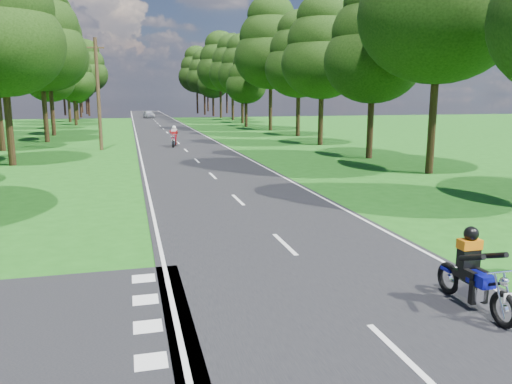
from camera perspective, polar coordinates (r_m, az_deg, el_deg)
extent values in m
plane|color=#185212|center=(11.85, 6.23, -8.78)|extent=(160.00, 160.00, 0.00)
cube|color=black|center=(60.69, -10.54, 7.10)|extent=(7.00, 140.00, 0.02)
cube|color=silver|center=(8.54, 16.05, -17.24)|extent=(0.12, 2.00, 0.01)
cube|color=silver|center=(13.64, 3.29, -5.95)|extent=(0.12, 2.00, 0.01)
cube|color=silver|center=(19.27, -2.07, -0.89)|extent=(0.12, 2.00, 0.01)
cube|color=silver|center=(25.07, -4.97, 1.87)|extent=(0.12, 2.00, 0.01)
cube|color=silver|center=(30.94, -6.78, 3.59)|extent=(0.12, 2.00, 0.01)
cube|color=silver|center=(36.86, -8.01, 4.75)|extent=(0.12, 2.00, 0.01)
cube|color=silver|center=(42.80, -8.90, 5.59)|extent=(0.12, 2.00, 0.01)
cube|color=silver|center=(48.75, -9.58, 6.22)|extent=(0.12, 2.00, 0.01)
cube|color=silver|center=(54.72, -10.11, 6.72)|extent=(0.12, 2.00, 0.01)
cube|color=silver|center=(60.69, -10.54, 7.11)|extent=(0.12, 2.00, 0.01)
cube|color=silver|center=(66.67, -10.89, 7.44)|extent=(0.12, 2.00, 0.01)
cube|color=silver|center=(72.65, -11.19, 7.71)|extent=(0.12, 2.00, 0.01)
cube|color=silver|center=(78.63, -11.43, 7.94)|extent=(0.12, 2.00, 0.01)
cube|color=silver|center=(84.62, -11.65, 8.14)|extent=(0.12, 2.00, 0.01)
cube|color=silver|center=(90.60, -11.84, 8.31)|extent=(0.12, 2.00, 0.01)
cube|color=silver|center=(96.59, -12.00, 8.46)|extent=(0.12, 2.00, 0.01)
cube|color=silver|center=(102.58, -12.14, 8.60)|extent=(0.12, 2.00, 0.01)
cube|color=silver|center=(108.57, -12.27, 8.71)|extent=(0.12, 2.00, 0.01)
cube|color=silver|center=(114.57, -12.39, 8.82)|extent=(0.12, 2.00, 0.01)
cube|color=silver|center=(120.56, -12.49, 8.91)|extent=(0.12, 2.00, 0.01)
cube|color=silver|center=(126.55, -12.58, 9.00)|extent=(0.12, 2.00, 0.01)
cube|color=silver|center=(60.56, -13.68, 6.98)|extent=(0.10, 140.00, 0.01)
cube|color=silver|center=(60.99, -7.42, 7.23)|extent=(0.10, 140.00, 0.01)
cube|color=silver|center=(8.17, -11.92, -18.40)|extent=(0.50, 0.50, 0.01)
cube|color=silver|center=(9.24, -12.26, -14.78)|extent=(0.50, 0.50, 0.01)
cube|color=silver|center=(10.33, -12.52, -11.91)|extent=(0.50, 0.50, 0.01)
cube|color=silver|center=(11.45, -12.73, -9.60)|extent=(0.50, 0.50, 0.01)
cylinder|color=black|center=(31.95, -26.32, 6.24)|extent=(0.40, 0.40, 3.91)
ellipsoid|color=black|center=(32.00, -27.08, 14.85)|extent=(6.85, 6.85, 5.82)
cylinder|color=black|center=(40.67, -27.17, 6.88)|extent=(0.40, 0.40, 3.79)
cylinder|color=black|center=(46.57, -22.93, 7.93)|extent=(0.40, 0.40, 4.32)
ellipsoid|color=black|center=(46.66, -23.43, 14.44)|extent=(7.56, 7.56, 6.42)
ellipsoid|color=black|center=(46.87, -23.64, 17.00)|extent=(6.48, 6.48, 5.51)
cylinder|color=black|center=(54.05, -22.23, 8.34)|extent=(0.40, 0.40, 4.40)
ellipsoid|color=black|center=(54.14, -22.66, 14.07)|extent=(7.71, 7.71, 6.55)
ellipsoid|color=black|center=(54.33, -22.83, 16.32)|extent=(6.60, 6.60, 5.61)
ellipsoid|color=black|center=(54.60, -23.01, 18.55)|extent=(4.95, 4.95, 4.21)
cylinder|color=black|center=(63.84, -22.24, 8.09)|extent=(0.40, 0.40, 3.20)
ellipsoid|color=black|center=(63.82, -22.50, 11.62)|extent=(5.60, 5.60, 4.76)
ellipsoid|color=black|center=(63.87, -22.61, 13.01)|extent=(4.80, 4.80, 4.08)
ellipsoid|color=black|center=(63.97, -22.71, 14.41)|extent=(3.60, 3.60, 3.06)
cylinder|color=black|center=(70.95, -19.94, 8.47)|extent=(0.40, 0.40, 3.22)
ellipsoid|color=black|center=(70.93, -20.15, 11.67)|extent=(5.64, 5.64, 4.79)
ellipsoid|color=black|center=(70.98, -20.24, 12.93)|extent=(4.83, 4.83, 4.11)
ellipsoid|color=black|center=(71.07, -20.32, 14.20)|extent=(3.62, 3.62, 3.08)
cylinder|color=black|center=(78.82, -20.54, 8.77)|extent=(0.40, 0.40, 3.61)
ellipsoid|color=black|center=(78.82, -20.76, 11.99)|extent=(6.31, 6.31, 5.37)
ellipsoid|color=black|center=(78.89, -20.85, 13.27)|extent=(5.41, 5.41, 4.60)
ellipsoid|color=black|center=(79.00, -20.94, 14.54)|extent=(4.06, 4.06, 3.45)
cylinder|color=black|center=(86.58, -19.74, 8.65)|extent=(0.40, 0.40, 2.67)
ellipsoid|color=black|center=(86.54, -19.89, 10.82)|extent=(4.67, 4.67, 3.97)
ellipsoid|color=black|center=(86.56, -19.94, 11.68)|extent=(4.00, 4.00, 3.40)
ellipsoid|color=black|center=(86.60, -20.00, 12.54)|extent=(3.00, 3.00, 2.55)
cylinder|color=black|center=(95.72, -19.39, 8.97)|extent=(0.40, 0.40, 3.09)
ellipsoid|color=black|center=(95.69, -19.54, 11.24)|extent=(5.40, 5.40, 4.59)
ellipsoid|color=black|center=(95.73, -19.60, 12.14)|extent=(4.63, 4.63, 3.93)
ellipsoid|color=black|center=(95.78, -19.66, 13.04)|extent=(3.47, 3.47, 2.95)
cylinder|color=black|center=(102.12, -18.57, 9.51)|extent=(0.40, 0.40, 4.48)
ellipsoid|color=black|center=(102.17, -18.77, 12.59)|extent=(7.84, 7.84, 6.66)
ellipsoid|color=black|center=(102.27, -18.84, 13.81)|extent=(6.72, 6.72, 5.71)
ellipsoid|color=black|center=(102.42, -18.92, 15.03)|extent=(5.04, 5.04, 4.28)
cylinder|color=black|center=(111.15, -18.78, 9.48)|extent=(0.40, 0.40, 4.09)
ellipsoid|color=black|center=(111.17, -18.95, 12.07)|extent=(7.16, 7.16, 6.09)
ellipsoid|color=black|center=(111.25, -19.01, 13.10)|extent=(6.14, 6.14, 5.22)
ellipsoid|color=black|center=(111.36, -19.08, 14.12)|extent=(4.61, 4.61, 3.92)
cylinder|color=black|center=(27.21, 19.45, 6.79)|extent=(0.40, 0.40, 4.56)
ellipsoid|color=black|center=(27.44, 20.24, 18.55)|extent=(7.98, 7.98, 6.78)
cylinder|color=black|center=(32.78, 12.90, 6.83)|extent=(0.40, 0.40, 3.49)
ellipsoid|color=black|center=(32.77, 13.23, 14.35)|extent=(6.12, 6.12, 5.20)
ellipsoid|color=black|center=(32.92, 13.37, 17.31)|extent=(5.24, 5.24, 4.46)
ellipsoid|color=black|center=(33.15, 13.51, 20.23)|extent=(3.93, 3.93, 3.34)
cylinder|color=black|center=(40.92, 7.40, 7.94)|extent=(0.40, 0.40, 3.69)
ellipsoid|color=black|center=(40.94, 7.56, 14.31)|extent=(6.46, 6.46, 5.49)
ellipsoid|color=black|center=(41.08, 7.63, 16.81)|extent=(5.54, 5.54, 4.71)
ellipsoid|color=black|center=(41.30, 7.69, 19.30)|extent=(4.15, 4.15, 3.53)
cylinder|color=black|center=(49.59, 4.82, 8.56)|extent=(0.40, 0.40, 3.74)
ellipsoid|color=black|center=(49.60, 4.91, 13.88)|extent=(6.55, 6.55, 5.57)
ellipsoid|color=black|center=(49.73, 4.94, 15.98)|extent=(5.62, 5.62, 4.77)
ellipsoid|color=black|center=(49.92, 4.98, 18.07)|extent=(4.21, 4.21, 3.58)
cylinder|color=black|center=(57.36, 1.66, 9.37)|extent=(0.40, 0.40, 4.64)
ellipsoid|color=black|center=(57.47, 1.69, 15.08)|extent=(8.12, 8.12, 6.91)
ellipsoid|color=black|center=(57.68, 1.71, 17.32)|extent=(6.96, 6.96, 5.92)
ellipsoid|color=black|center=(57.97, 1.72, 19.55)|extent=(5.22, 5.22, 4.44)
cylinder|color=black|center=(64.06, -1.14, 8.78)|extent=(0.40, 0.40, 2.91)
ellipsoid|color=black|center=(64.02, -1.15, 11.98)|extent=(5.09, 5.09, 4.33)
ellipsoid|color=black|center=(64.06, -1.16, 13.25)|extent=(4.36, 4.36, 3.71)
ellipsoid|color=black|center=(64.13, -1.16, 14.51)|extent=(3.27, 3.27, 2.78)
cylinder|color=black|center=(71.60, -1.56, 9.40)|extent=(0.40, 0.40, 3.88)
ellipsoid|color=black|center=(71.62, -1.58, 13.22)|extent=(6.78, 6.78, 5.77)
ellipsoid|color=black|center=(71.72, -1.58, 14.73)|extent=(5.81, 5.81, 4.94)
ellipsoid|color=black|center=(71.87, -1.59, 16.24)|extent=(4.36, 4.36, 3.71)
cylinder|color=black|center=(79.95, -2.68, 9.68)|extent=(0.40, 0.40, 4.18)
ellipsoid|color=black|center=(79.99, -2.71, 13.36)|extent=(7.31, 7.31, 6.21)
ellipsoid|color=black|center=(80.10, -2.72, 14.82)|extent=(6.27, 6.27, 5.33)
ellipsoid|color=black|center=(80.26, -2.74, 16.27)|extent=(4.70, 4.70, 4.00)
cylinder|color=black|center=(88.69, -4.05, 9.94)|extent=(0.40, 0.40, 4.63)
ellipsoid|color=black|center=(88.76, -4.10, 13.63)|extent=(8.11, 8.11, 6.89)
ellipsoid|color=black|center=(88.89, -4.12, 15.08)|extent=(6.95, 6.95, 5.91)
ellipsoid|color=black|center=(89.08, -4.14, 16.53)|extent=(5.21, 5.21, 4.43)
cylinder|color=black|center=(95.86, -4.90, 9.63)|extent=(0.40, 0.40, 3.36)
ellipsoid|color=black|center=(95.85, -4.94, 12.11)|extent=(5.88, 5.88, 5.00)
ellipsoid|color=black|center=(95.89, -4.96, 13.09)|extent=(5.04, 5.04, 4.29)
ellipsoid|color=black|center=(95.96, -4.97, 14.06)|extent=(3.78, 3.78, 3.21)
cylinder|color=black|center=(102.90, -5.88, 9.91)|extent=(0.40, 0.40, 4.09)
ellipsoid|color=black|center=(102.93, -5.93, 12.71)|extent=(7.15, 7.15, 6.08)
ellipsoid|color=black|center=(103.01, -5.96, 13.82)|extent=(6.13, 6.13, 5.21)
ellipsoid|color=black|center=(103.13, -5.98, 14.93)|extent=(4.60, 4.60, 3.91)
cylinder|color=black|center=(110.52, -6.72, 10.07)|extent=(0.40, 0.40, 4.48)
ellipsoid|color=black|center=(110.57, -6.78, 12.93)|extent=(7.84, 7.84, 6.66)
ellipsoid|color=black|center=(110.66, -6.81, 14.06)|extent=(6.72, 6.72, 5.71)
ellipsoid|color=black|center=(110.80, -6.83, 15.19)|extent=(5.04, 5.04, 4.28)
cylinder|color=black|center=(120.87, -19.26, 9.47)|extent=(0.40, 0.40, 3.84)
ellipsoid|color=black|center=(120.88, -19.41, 11.70)|extent=(6.72, 6.72, 5.71)
ellipsoid|color=black|center=(120.93, -19.47, 12.59)|extent=(5.76, 5.76, 4.90)
ellipsoid|color=black|center=(121.02, -19.52, 13.47)|extent=(4.32, 4.32, 3.67)
cylinder|color=black|center=(123.90, -5.51, 10.12)|extent=(0.40, 0.40, 4.16)
ellipsoid|color=black|center=(123.93, -5.55, 12.49)|extent=(7.28, 7.28, 6.19)
ellipsoid|color=black|center=(124.00, -5.57, 13.43)|extent=(6.24, 6.24, 5.30)
ellipsoid|color=black|center=(124.10, -5.59, 14.36)|extent=(4.68, 4.68, 3.98)
cylinder|color=black|center=(106.14, -21.02, 9.13)|extent=(0.40, 0.40, 3.52)
ellipsoid|color=black|center=(106.14, -21.18, 11.46)|extent=(6.16, 6.16, 5.24)
ellipsoid|color=black|center=(106.18, -21.25, 12.39)|extent=(5.28, 5.28, 4.49)
ellipsoid|color=black|center=(106.26, -21.31, 13.31)|extent=(3.96, 3.96, 3.37)
cylinder|color=black|center=(110.45, -3.34, 10.13)|extent=(0.40, 0.40, 4.48)
ellipsoid|color=black|center=(110.50, -3.37, 12.99)|extent=(7.84, 7.84, 6.66)
ellipsoid|color=black|center=(110.59, -3.38, 14.12)|extent=(6.72, 6.72, 5.71)
ellipsoid|color=black|center=(110.73, -3.40, 15.25)|extent=(5.04, 5.04, 4.28)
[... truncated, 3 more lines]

